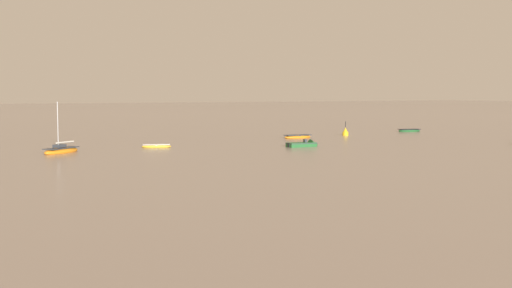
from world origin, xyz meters
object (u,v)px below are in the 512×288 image
object	(u,v)px
rowboat_moored_2	(298,137)
rowboat_moored_1	(409,131)
rowboat_moored_0	(156,146)
sailboat_moored_0	(61,151)
channel_buoy	(345,132)
motorboat_moored_3	(306,145)

from	to	relation	value
rowboat_moored_2	rowboat_moored_1	bearing A→B (deg)	-169.93
rowboat_moored_0	sailboat_moored_0	bearing A→B (deg)	-151.09
rowboat_moored_0	rowboat_moored_2	size ratio (longest dim) A/B	0.84
rowboat_moored_1	channel_buoy	size ratio (longest dim) A/B	1.80
rowboat_moored_1	rowboat_moored_2	xyz separation A→B (m)	(-24.76, -3.42, 0.01)
sailboat_moored_0	channel_buoy	world-z (taller)	sailboat_moored_0
sailboat_moored_0	motorboat_moored_3	bearing A→B (deg)	129.46
motorboat_moored_3	rowboat_moored_1	size ratio (longest dim) A/B	1.02
sailboat_moored_0	rowboat_moored_2	world-z (taller)	sailboat_moored_0
rowboat_moored_0	rowboat_moored_2	distance (m)	23.93
sailboat_moored_0	rowboat_moored_1	world-z (taller)	sailboat_moored_0
motorboat_moored_3	rowboat_moored_2	world-z (taller)	motorboat_moored_3
rowboat_moored_1	rowboat_moored_2	bearing A→B (deg)	23.54
rowboat_moored_2	channel_buoy	distance (m)	9.42
motorboat_moored_3	channel_buoy	distance (m)	21.79
rowboat_moored_2	sailboat_moored_0	bearing A→B (deg)	12.31
sailboat_moored_0	rowboat_moored_0	size ratio (longest dim) A/B	1.59
rowboat_moored_0	channel_buoy	xyz separation A→B (m)	(32.80, 5.77, 0.31)
channel_buoy	rowboat_moored_1	bearing A→B (deg)	9.10
sailboat_moored_0	motorboat_moored_3	xyz separation A→B (m)	(27.34, -6.54, -0.06)
rowboat_moored_0	rowboat_moored_1	size ratio (longest dim) A/B	0.88
sailboat_moored_0	motorboat_moored_3	world-z (taller)	sailboat_moored_0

